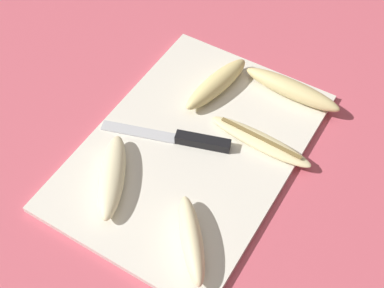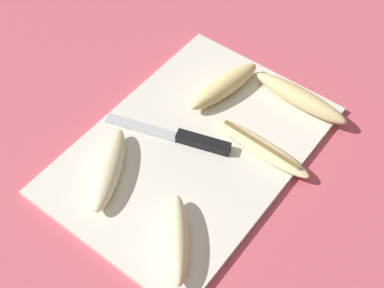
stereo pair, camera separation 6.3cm
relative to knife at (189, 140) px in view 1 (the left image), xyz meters
name	(u,v)px [view 1 (the left image)]	position (x,y,z in m)	size (l,w,h in m)	color
ground_plane	(192,151)	(-0.01, -0.01, -0.02)	(4.00, 4.00, 0.00)	#C65160
cutting_board	(192,149)	(-0.01, -0.01, -0.01)	(0.50, 0.35, 0.01)	silver
knife	(189,140)	(0.00, 0.00, 0.00)	(0.09, 0.23, 0.02)	black
banana_cream_curved	(192,239)	(-0.17, -0.11, 0.01)	(0.14, 0.12, 0.04)	beige
banana_soft_right	(260,141)	(0.06, -0.11, 0.00)	(0.05, 0.20, 0.02)	beige
banana_spotted_left	(292,89)	(0.20, -0.11, 0.01)	(0.05, 0.20, 0.03)	#DBC684
banana_golden_short	(217,84)	(0.13, 0.02, 0.01)	(0.17, 0.07, 0.04)	#EDD689
banana_pale_long	(112,176)	(-0.14, 0.07, 0.01)	(0.17, 0.12, 0.04)	beige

